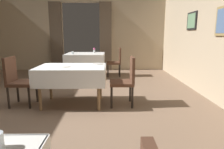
{
  "coord_description": "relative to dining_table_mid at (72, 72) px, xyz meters",
  "views": [
    {
      "loc": [
        1.07,
        -3.45,
        1.33
      ],
      "look_at": [
        1.12,
        0.55,
        0.52
      ],
      "focal_mm": 31.57,
      "sensor_mm": 36.0,
      "label": 1
    }
  ],
  "objects": [
    {
      "name": "plate_mid_b",
      "position": [
        -0.1,
        -0.08,
        0.12
      ],
      "size": [
        0.19,
        0.19,
        0.01
      ],
      "primitive_type": "cylinder",
      "color": "white",
      "rests_on": "dining_table_mid"
    },
    {
      "name": "ground",
      "position": [
        -0.35,
        -0.23,
        -0.64
      ],
      "size": [
        10.08,
        10.08,
        0.0
      ],
      "primitive_type": "plane",
      "color": "#7A604C"
    },
    {
      "name": "wall_back",
      "position": [
        -0.35,
        3.95,
        0.87
      ],
      "size": [
        6.4,
        0.27,
        3.0
      ],
      "color": "tan",
      "rests_on": "ground"
    },
    {
      "name": "chair_far_right",
      "position": [
        0.93,
        2.67,
        -0.12
      ],
      "size": [
        0.44,
        0.44,
        0.93
      ],
      "color": "black",
      "rests_on": "ground"
    },
    {
      "name": "flower_vase_far",
      "position": [
        0.21,
        2.8,
        0.2
      ],
      "size": [
        0.07,
        0.07,
        0.17
      ],
      "color": "silver",
      "rests_on": "dining_table_far"
    },
    {
      "name": "glass_far_b",
      "position": [
        -0.43,
        2.47,
        0.15
      ],
      "size": [
        0.07,
        0.07,
        0.08
      ],
      "primitive_type": "cylinder",
      "color": "silver",
      "rests_on": "dining_table_far"
    },
    {
      "name": "chair_mid_left",
      "position": [
        -1.02,
        -0.04,
        -0.12
      ],
      "size": [
        0.45,
        0.44,
        0.93
      ],
      "color": "black",
      "rests_on": "ground"
    },
    {
      "name": "chair_mid_right",
      "position": [
        1.02,
        -0.05,
        -0.12
      ],
      "size": [
        0.44,
        0.44,
        0.93
      ],
      "color": "black",
      "rests_on": "ground"
    },
    {
      "name": "plate_mid_a",
      "position": [
        0.47,
        0.26,
        0.12
      ],
      "size": [
        0.23,
        0.23,
        0.01
      ],
      "primitive_type": "cylinder",
      "color": "white",
      "rests_on": "dining_table_mid"
    },
    {
      "name": "dining_table_far",
      "position": [
        -0.06,
        2.63,
        0.01
      ],
      "size": [
        1.22,
        1.06,
        0.75
      ],
      "color": "olive",
      "rests_on": "ground"
    },
    {
      "name": "dining_table_mid",
      "position": [
        0.0,
        0.0,
        0.0
      ],
      "size": [
        1.28,
        0.89,
        0.75
      ],
      "color": "olive",
      "rests_on": "ground"
    }
  ]
}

